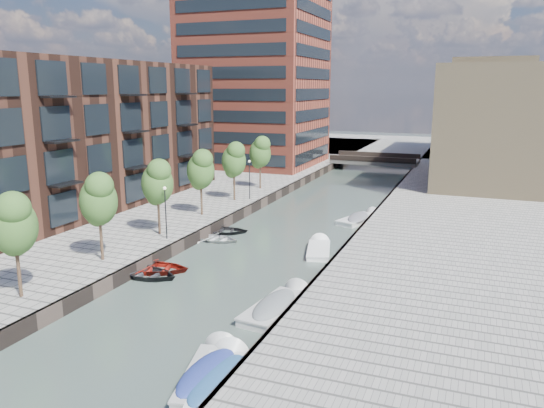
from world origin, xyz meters
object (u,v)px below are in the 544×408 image
Objects in this scene: motorboat_1 at (279,306)px; sloop_2 at (155,272)px; motorboat_0 at (210,371)px; bridge at (375,160)px; tree_5 at (234,159)px; sloop_3 at (216,241)px; tree_2 at (98,198)px; motorboat_3 at (221,378)px; tree_4 at (201,168)px; sloop_4 at (224,233)px; car at (441,175)px; motorboat_2 at (319,249)px; tree_6 at (260,151)px; tree_1 at (13,222)px; motorboat_4 at (361,219)px; tree_3 at (157,181)px; sloop_1 at (146,277)px.

sloop_2 is at bearing 164.62° from motorboat_1.
bridge is at bearing 94.11° from motorboat_0.
tree_5 is 12.91m from sloop_3.
sloop_2 is 0.86× the size of motorboat_0.
sloop_2 is 10.62m from motorboat_1.
tree_2 is 1.06× the size of motorboat_3.
tree_4 is 1.07× the size of motorboat_0.
sloop_3 is (3.58, -4.20, -5.31)m from tree_4.
sloop_4 is 1.12× the size of car.
motorboat_1 reaches higher than sloop_3.
motorboat_0 is 1.09× the size of motorboat_2.
tree_6 is 1.48× the size of sloop_3.
tree_6 is (0.00, 28.00, 0.00)m from tree_2.
motorboat_1 is at bearing -159.56° from sloop_4.
tree_1 reaches higher than sloop_2.
motorboat_3 is at bearing -26.03° from motorboat_0.
tree_5 is 1.05× the size of motorboat_4.
sloop_2 is at bearing -80.87° from tree_5.
tree_6 is (0.00, 14.00, 0.00)m from tree_4.
sloop_3 is (3.58, 2.80, -5.31)m from tree_3.
tree_3 is 8.95m from sloop_1.
tree_3 is 8.21m from sloop_2.
motorboat_0 is 1.47× the size of car.
tree_4 is at bearing 120.44° from motorboat_3.
sloop_1 is 14.57m from motorboat_3.
sloop_1 is 1.18× the size of sloop_3.
motorboat_1 is (13.36, -29.24, -5.07)m from tree_6.
motorboat_4 is at bearing -40.85° from sloop_3.
tree_3 is at bearing -90.00° from tree_6.
tree_2 reaches higher than bridge.
bridge is at bearing -20.61° from sloop_2.
tree_4 is at bearing 163.72° from motorboat_2.
tree_1 is 15.41m from motorboat_1.
sloop_3 is 14.75m from motorboat_1.
sloop_1 is at bearing 136.09° from motorboat_0.
tree_3 is at bearing 129.05° from motorboat_0.
sloop_4 is 0.71× the size of motorboat_1.
motorboat_1 is at bearing -90.09° from motorboat_4.
sloop_4 is (-0.02, 10.72, 0.00)m from sloop_2.
motorboat_1 reaches higher than motorboat_4.
sloop_4 is at bearing -140.25° from motorboat_4.
sloop_1 is at bearing -83.57° from tree_6.
sloop_2 is at bearing 26.72° from tree_2.
motorboat_3 is (13.77, -9.43, -5.09)m from tree_2.
motorboat_3 is 1.48× the size of car.
motorboat_0 is (13.04, -30.07, -5.09)m from tree_5.
motorboat_2 is (9.24, -1.89, 0.09)m from sloop_4.
tree_3 is 1.00× the size of tree_6.
bridge is at bearing -24.11° from sloop_4.
sloop_2 reaches higher than sloop_1.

